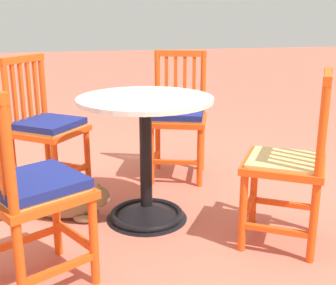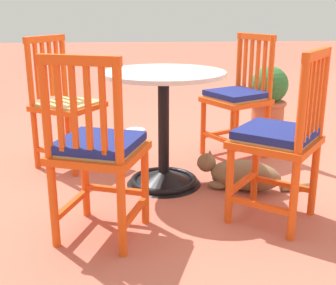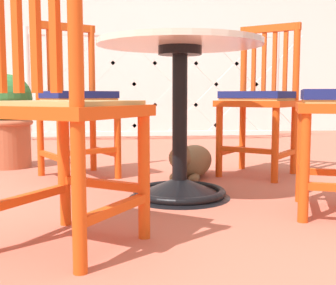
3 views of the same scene
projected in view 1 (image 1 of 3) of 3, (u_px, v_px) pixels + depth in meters
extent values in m
plane|color=#BC604C|center=(170.00, 224.00, 2.60)|extent=(24.00, 24.00, 0.00)
cone|color=black|center=(147.00, 210.00, 2.66)|extent=(0.48, 0.48, 0.10)
torus|color=black|center=(147.00, 214.00, 2.67)|extent=(0.44, 0.44, 0.04)
cylinder|color=black|center=(146.00, 159.00, 2.57)|extent=(0.07, 0.07, 0.66)
cylinder|color=black|center=(145.00, 105.00, 2.48)|extent=(0.20, 0.20, 0.04)
cylinder|color=silver|center=(145.00, 99.00, 2.47)|extent=(0.76, 0.76, 0.02)
cylinder|color=#E04C14|center=(56.00, 213.00, 2.22)|extent=(0.04, 0.04, 0.45)
cylinder|color=#E04C14|center=(94.00, 238.00, 1.98)|extent=(0.04, 0.04, 0.45)
cylinder|color=#E04C14|center=(14.00, 212.00, 1.69)|extent=(0.04, 0.04, 0.91)
cube|color=#E04C14|center=(25.00, 240.00, 2.13)|extent=(0.19, 0.31, 0.03)
cube|color=#E04C14|center=(60.00, 269.00, 1.89)|extent=(0.19, 0.31, 0.03)
cube|color=#E04C14|center=(74.00, 235.00, 2.11)|extent=(0.31, 0.19, 0.03)
cube|color=#E04C14|center=(36.00, 193.00, 1.93)|extent=(0.54, 0.54, 0.04)
cube|color=tan|center=(36.00, 188.00, 1.92)|extent=(0.47, 0.47, 0.02)
cube|color=#E04C14|center=(1.00, 151.00, 1.68)|extent=(0.03, 0.03, 0.39)
cube|color=navy|center=(35.00, 182.00, 1.92)|extent=(0.49, 0.49, 0.04)
cylinder|color=#E04C14|center=(243.00, 210.00, 2.26)|extent=(0.04, 0.04, 0.45)
cylinder|color=#E04C14|center=(254.00, 186.00, 2.56)|extent=(0.04, 0.04, 0.45)
cylinder|color=#E04C14|center=(318.00, 175.00, 2.08)|extent=(0.04, 0.04, 0.91)
cylinder|color=#E04C14|center=(320.00, 154.00, 2.39)|extent=(0.04, 0.04, 0.91)
cube|color=#E04C14|center=(276.00, 230.00, 2.22)|extent=(0.21, 0.30, 0.03)
cube|color=#E04C14|center=(283.00, 204.00, 2.53)|extent=(0.21, 0.30, 0.03)
cube|color=#E04C14|center=(248.00, 206.00, 2.42)|extent=(0.30, 0.21, 0.03)
cube|color=#E04C14|center=(284.00, 164.00, 2.30)|extent=(0.55, 0.55, 0.04)
cube|color=tan|center=(284.00, 160.00, 2.29)|extent=(0.48, 0.48, 0.02)
cube|color=#E04C14|center=(323.00, 124.00, 2.08)|extent=(0.03, 0.03, 0.39)
cube|color=#E04C14|center=(324.00, 121.00, 2.14)|extent=(0.03, 0.03, 0.39)
cube|color=#E04C14|center=(324.00, 118.00, 2.20)|extent=(0.03, 0.03, 0.39)
cube|color=#E04C14|center=(324.00, 115.00, 2.26)|extent=(0.03, 0.03, 0.39)
cube|color=#E04C14|center=(328.00, 76.00, 2.11)|extent=(0.34, 0.23, 0.04)
cylinder|color=#E04C14|center=(200.00, 156.00, 3.10)|extent=(0.04, 0.04, 0.45)
cylinder|color=#E04C14|center=(151.00, 154.00, 3.14)|extent=(0.04, 0.04, 0.45)
cylinder|color=#E04C14|center=(202.00, 113.00, 3.36)|extent=(0.04, 0.04, 0.91)
cylinder|color=#E04C14|center=(158.00, 111.00, 3.40)|extent=(0.04, 0.04, 0.91)
cube|color=#E04C14|center=(201.00, 160.00, 3.29)|extent=(0.33, 0.14, 0.03)
cube|color=#E04C14|center=(155.00, 158.00, 3.32)|extent=(0.33, 0.14, 0.03)
cube|color=#E04C14|center=(175.00, 162.00, 3.14)|extent=(0.14, 0.33, 0.03)
cube|color=#E04C14|center=(178.00, 120.00, 3.22)|extent=(0.51, 0.51, 0.04)
cube|color=tan|center=(178.00, 117.00, 3.22)|extent=(0.45, 0.45, 0.02)
cube|color=#E04C14|center=(194.00, 82.00, 3.31)|extent=(0.03, 0.03, 0.39)
cube|color=#E04C14|center=(185.00, 82.00, 3.31)|extent=(0.03, 0.03, 0.39)
cube|color=#E04C14|center=(176.00, 82.00, 3.32)|extent=(0.03, 0.03, 0.39)
cube|color=#E04C14|center=(166.00, 82.00, 3.33)|extent=(0.03, 0.03, 0.39)
cube|color=#E04C14|center=(180.00, 53.00, 3.26)|extent=(0.16, 0.37, 0.04)
cube|color=navy|center=(178.00, 113.00, 3.21)|extent=(0.46, 0.46, 0.04)
cylinder|color=#E04C14|center=(87.00, 157.00, 3.07)|extent=(0.04, 0.04, 0.45)
cylinder|color=#E04C14|center=(56.00, 173.00, 2.77)|extent=(0.04, 0.04, 0.45)
cylinder|color=#E04C14|center=(45.00, 120.00, 3.14)|extent=(0.04, 0.04, 0.91)
cylinder|color=#E04C14|center=(10.00, 131.00, 2.84)|extent=(0.04, 0.04, 0.91)
cube|color=#E04C14|center=(68.00, 165.00, 3.16)|extent=(0.23, 0.29, 0.03)
cube|color=#E04C14|center=(35.00, 181.00, 2.87)|extent=(0.23, 0.29, 0.03)
cube|color=#E04C14|center=(73.00, 172.00, 2.94)|extent=(0.29, 0.23, 0.03)
cube|color=#E04C14|center=(49.00, 131.00, 2.93)|extent=(0.56, 0.56, 0.04)
cube|color=tan|center=(49.00, 128.00, 2.93)|extent=(0.49, 0.49, 0.02)
cube|color=#E04C14|center=(36.00, 89.00, 3.02)|extent=(0.03, 0.03, 0.39)
cube|color=#E04C14|center=(29.00, 91.00, 2.96)|extent=(0.03, 0.03, 0.39)
cube|color=#E04C14|center=(22.00, 92.00, 2.90)|extent=(0.03, 0.03, 0.39)
cube|color=#E04C14|center=(14.00, 94.00, 2.84)|extent=(0.03, 0.03, 0.39)
cube|color=#E04C14|center=(23.00, 59.00, 2.87)|extent=(0.32, 0.26, 0.04)
cube|color=navy|center=(49.00, 123.00, 2.92)|extent=(0.51, 0.51, 0.04)
ellipsoid|color=brown|center=(60.00, 202.00, 2.66)|extent=(0.36, 0.48, 0.19)
ellipsoid|color=silver|center=(76.00, 205.00, 2.65)|extent=(0.21, 0.23, 0.14)
sphere|color=brown|center=(99.00, 197.00, 2.60)|extent=(0.12, 0.12, 0.12)
ellipsoid|color=silver|center=(106.00, 199.00, 2.60)|extent=(0.07, 0.06, 0.04)
cone|color=brown|center=(99.00, 186.00, 2.62)|extent=(0.04, 0.04, 0.04)
cone|color=brown|center=(95.00, 190.00, 2.56)|extent=(0.04, 0.04, 0.04)
ellipsoid|color=brown|center=(90.00, 211.00, 2.70)|extent=(0.10, 0.13, 0.05)
ellipsoid|color=brown|center=(83.00, 219.00, 2.60)|extent=(0.10, 0.13, 0.05)
cylinder|color=brown|center=(4.00, 216.00, 2.65)|extent=(0.08, 0.22, 0.04)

